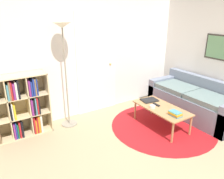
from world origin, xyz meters
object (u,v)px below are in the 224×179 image
at_px(coffee_table, 162,109).
at_px(laptop, 149,100).
at_px(bookshelf, 17,107).
at_px(couch, 195,101).
at_px(bowl, 153,107).
at_px(floor_lamp, 63,41).

relative_size(coffee_table, laptop, 3.13).
bearing_deg(laptop, coffee_table, -93.14).
bearing_deg(bookshelf, laptop, -18.06).
height_order(couch, coffee_table, couch).
bearing_deg(laptop, bookshelf, 161.94).
xyz_separation_m(laptop, bowl, (-0.18, -0.29, 0.02)).
height_order(floor_lamp, bowl, floor_lamp).
relative_size(bookshelf, bowl, 10.55).
xyz_separation_m(bookshelf, coffee_table, (2.28, -1.11, -0.17)).
distance_m(bookshelf, floor_lamp, 1.36).
bearing_deg(couch, coffee_table, -179.38).
bearing_deg(coffee_table, laptop, 86.86).
height_order(coffee_table, bowl, bowl).
distance_m(bookshelf, couch, 3.43).
height_order(bookshelf, bowl, bookshelf).
xyz_separation_m(bookshelf, bowl, (2.11, -1.04, -0.11)).
relative_size(coffee_table, bowl, 10.41).
height_order(floor_lamp, laptop, floor_lamp).
relative_size(laptop, bowl, 3.32).
height_order(bookshelf, couch, bookshelf).
bearing_deg(laptop, floor_lamp, 155.55).
height_order(floor_lamp, couch, floor_lamp).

